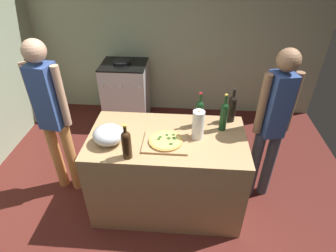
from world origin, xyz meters
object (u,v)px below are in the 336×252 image
at_px(mixing_bowl, 108,135).
at_px(wine_bottle_amber, 232,108).
at_px(person_in_stripes, 52,113).
at_px(pizza, 166,140).
at_px(stove, 126,92).
at_px(paper_towel_roll, 198,125).
at_px(wine_bottle_green, 126,143).
at_px(wine_bottle_clear, 199,112).
at_px(person_in_red, 272,122).
at_px(wine_bottle_dark, 224,115).

distance_m(mixing_bowl, wine_bottle_amber, 1.20).
bearing_deg(mixing_bowl, person_in_stripes, 155.91).
bearing_deg(wine_bottle_amber, pizza, -145.80).
xyz_separation_m(mixing_bowl, wine_bottle_amber, (1.11, 0.44, 0.07)).
height_order(stove, person_in_stripes, person_in_stripes).
distance_m(pizza, paper_towel_roll, 0.32).
xyz_separation_m(wine_bottle_green, wine_bottle_clear, (0.60, 0.51, 0.01)).
height_order(paper_towel_roll, wine_bottle_amber, wine_bottle_amber).
height_order(wine_bottle_green, person_in_red, person_in_red).
distance_m(pizza, wine_bottle_dark, 0.59).
height_order(pizza, wine_bottle_green, wine_bottle_green).
height_order(wine_bottle_dark, person_in_stripes, person_in_stripes).
bearing_deg(pizza, wine_bottle_dark, 26.35).
bearing_deg(pizza, person_in_stripes, 167.14).
relative_size(mixing_bowl, stove, 0.29).
xyz_separation_m(pizza, wine_bottle_clear, (0.29, 0.31, 0.12)).
distance_m(paper_towel_roll, person_in_red, 0.74).
xyz_separation_m(person_in_stripes, person_in_red, (2.13, 0.05, -0.04)).
height_order(mixing_bowl, person_in_red, person_in_red).
distance_m(wine_bottle_clear, person_in_stripes, 1.43).
distance_m(mixing_bowl, wine_bottle_dark, 1.06).
height_order(paper_towel_roll, stove, paper_towel_roll).
bearing_deg(mixing_bowl, person_in_red, 12.61).
relative_size(paper_towel_roll, wine_bottle_dark, 0.75).
relative_size(mixing_bowl, wine_bottle_amber, 0.78).
bearing_deg(wine_bottle_clear, stove, 125.87).
xyz_separation_m(wine_bottle_dark, wine_bottle_green, (-0.82, -0.46, -0.02)).
bearing_deg(mixing_bowl, wine_bottle_clear, 22.53).
bearing_deg(pizza, paper_towel_roll, 21.50).
relative_size(mixing_bowl, person_in_stripes, 0.16).
bearing_deg(wine_bottle_green, paper_towel_roll, 28.48).
bearing_deg(wine_bottle_green, mixing_bowl, 137.97).
relative_size(mixing_bowl, person_in_red, 0.16).
xyz_separation_m(pizza, paper_towel_roll, (0.28, 0.11, 0.11)).
bearing_deg(wine_bottle_green, person_in_stripes, 150.89).
height_order(paper_towel_roll, wine_bottle_dark, wine_bottle_dark).
distance_m(paper_towel_roll, wine_bottle_green, 0.66).
bearing_deg(wine_bottle_dark, wine_bottle_green, -150.59).
distance_m(pizza, stove, 1.96).
relative_size(wine_bottle_amber, person_in_stripes, 0.20).
distance_m(pizza, person_in_red, 1.04).
bearing_deg(wine_bottle_dark, pizza, -153.65).
relative_size(wine_bottle_amber, wine_bottle_clear, 0.98).
xyz_separation_m(paper_towel_roll, person_in_red, (0.71, 0.20, -0.07)).
relative_size(mixing_bowl, wine_bottle_green, 0.85).
xyz_separation_m(mixing_bowl, person_in_red, (1.49, 0.33, -0.02)).
xyz_separation_m(wine_bottle_amber, stove, (-1.36, 1.34, -0.58)).
bearing_deg(wine_bottle_dark, person_in_stripes, 179.87).
bearing_deg(wine_bottle_green, wine_bottle_dark, 29.41).
xyz_separation_m(wine_bottle_amber, wine_bottle_green, (-0.91, -0.62, -0.01)).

